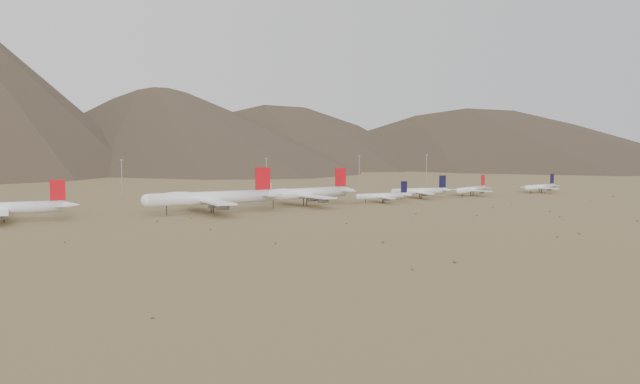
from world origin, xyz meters
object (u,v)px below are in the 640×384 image
narrowbody_a (384,196)px  control_tower (264,187)px  widebody_centre (210,198)px  narrowbody_b (421,191)px  widebody_west (2,208)px  widebody_east (304,193)px

narrowbody_a → control_tower: 102.64m
widebody_centre → narrowbody_b: (153.37, 11.31, -3.34)m
widebody_west → widebody_east: 162.24m
widebody_west → narrowbody_b: 253.35m
narrowbody_a → narrowbody_b: size_ratio=0.87×
narrowbody_a → widebody_east: bearing=-179.3°
control_tower → narrowbody_b: bearing=-50.3°
widebody_west → control_tower: bearing=33.2°
widebody_east → control_tower: (20.05, 89.04, -2.07)m
narrowbody_a → control_tower: bearing=118.2°
narrowbody_b → widebody_east: bearing=-166.4°
narrowbody_a → control_tower: size_ratio=3.23×
narrowbody_b → control_tower: bearing=141.2°
control_tower → widebody_east: bearing=-102.7°
widebody_west → control_tower: widebody_west is taller
widebody_centre → widebody_east: widebody_centre is taller
narrowbody_b → control_tower: size_ratio=3.70×
widebody_centre → narrowbody_a: (114.02, -0.58, -3.96)m
widebody_centre → narrowbody_a: bearing=3.9°
widebody_east → control_tower: bearing=72.4°
narrowbody_a → narrowbody_b: bearing=26.9°
widebody_west → widebody_centre: size_ratio=0.82×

